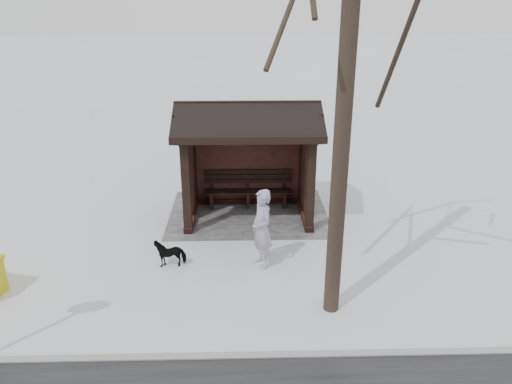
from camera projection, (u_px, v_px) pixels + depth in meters
ground at (248, 216)px, 13.27m from camera, size 120.00×120.00×0.00m
kerb at (253, 356)px, 8.16m from camera, size 120.00×0.15×0.06m
trampled_patch at (248, 213)px, 13.45m from camera, size 4.20×3.20×0.02m
bus_shelter at (248, 136)px, 12.61m from camera, size 3.60×2.40×3.09m
pedestrian at (262, 229)px, 10.57m from camera, size 0.62×0.75×1.76m
dog at (170, 252)px, 10.83m from camera, size 0.72×0.39×0.58m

